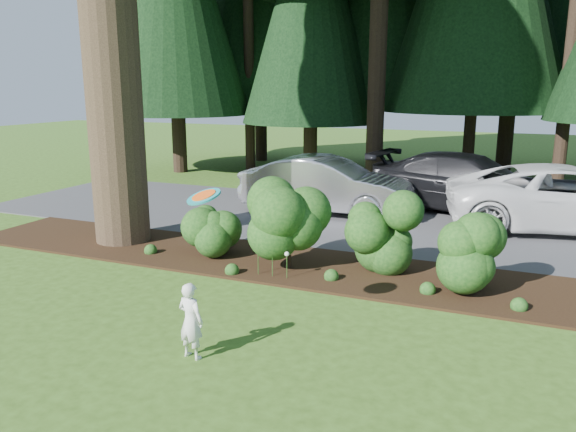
# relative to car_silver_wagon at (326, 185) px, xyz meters

# --- Properties ---
(ground) EXTENTS (80.00, 80.00, 0.00)m
(ground) POSITION_rel_car_silver_wagon_xyz_m (1.17, -8.05, -0.83)
(ground) COLOR #304C15
(ground) RESTS_ON ground
(mulch_bed) EXTENTS (16.00, 2.50, 0.05)m
(mulch_bed) POSITION_rel_car_silver_wagon_xyz_m (1.17, -4.80, -0.80)
(mulch_bed) COLOR black
(mulch_bed) RESTS_ON ground
(driveway) EXTENTS (22.00, 6.00, 0.03)m
(driveway) POSITION_rel_car_silver_wagon_xyz_m (1.17, -0.55, -0.81)
(driveway) COLOR #38383A
(driveway) RESTS_ON ground
(shrub_row) EXTENTS (6.53, 1.60, 1.61)m
(shrub_row) POSITION_rel_car_silver_wagon_xyz_m (1.94, -4.91, -0.02)
(shrub_row) COLOR #123911
(shrub_row) RESTS_ON ground
(lily_cluster) EXTENTS (0.69, 0.09, 0.57)m
(lily_cluster) POSITION_rel_car_silver_wagon_xyz_m (0.87, -5.65, -0.33)
(lily_cluster) COLOR #123911
(lily_cluster) RESTS_ON ground
(car_silver_wagon) EXTENTS (4.86, 1.70, 1.60)m
(car_silver_wagon) POSITION_rel_car_silver_wagon_xyz_m (0.00, 0.00, 0.00)
(car_silver_wagon) COLOR #B3B3B8
(car_silver_wagon) RESTS_ON driveway
(car_white_suv) EXTENTS (6.32, 3.85, 1.64)m
(car_white_suv) POSITION_rel_car_silver_wagon_xyz_m (6.23, 0.45, 0.02)
(car_white_suv) COLOR silver
(car_white_suv) RESTS_ON driveway
(car_dark_suv) EXTENTS (6.03, 3.32, 1.65)m
(car_dark_suv) POSITION_rel_car_silver_wagon_xyz_m (3.70, 1.75, 0.03)
(car_dark_suv) COLOR black
(car_dark_suv) RESTS_ON driveway
(child) EXTENTS (0.42, 0.31, 1.06)m
(child) POSITION_rel_car_silver_wagon_xyz_m (1.18, -8.98, -0.30)
(child) COLOR white
(child) RESTS_ON ground
(frisbee) EXTENTS (0.49, 0.45, 0.24)m
(frisbee) POSITION_rel_car_silver_wagon_xyz_m (1.26, -8.67, 1.35)
(frisbee) COLOR teal
(frisbee) RESTS_ON ground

